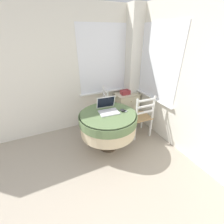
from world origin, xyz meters
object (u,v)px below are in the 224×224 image
at_px(corner_cabinet, 127,107).
at_px(computer_mouse, 122,110).
at_px(cell_phone, 124,111).
at_px(storage_box, 125,92).
at_px(round_dining_table, 108,122).
at_px(laptop, 108,109).
at_px(dining_chair_near_back_window, 100,109).
at_px(dining_chair_near_right_window, 141,117).

bearing_deg(corner_cabinet, computer_mouse, -125.72).
relative_size(cell_phone, storage_box, 0.61).
bearing_deg(computer_mouse, round_dining_table, 170.63).
relative_size(laptop, corner_cabinet, 0.53).
relative_size(laptop, dining_chair_near_back_window, 0.39).
height_order(cell_phone, storage_box, storage_box).
height_order(cell_phone, dining_chair_near_right_window, dining_chair_near_right_window).
xyz_separation_m(round_dining_table, corner_cabinet, (0.87, 0.81, -0.23)).
distance_m(round_dining_table, cell_phone, 0.36).
distance_m(round_dining_table, dining_chair_near_right_window, 0.80).
xyz_separation_m(round_dining_table, dining_chair_near_right_window, (0.78, 0.08, -0.13)).
relative_size(round_dining_table, computer_mouse, 10.74).
relative_size(round_dining_table, dining_chair_near_right_window, 1.10).
height_order(laptop, dining_chair_near_back_window, laptop).
relative_size(cell_phone, corner_cabinet, 0.18).
bearing_deg(dining_chair_near_right_window, cell_phone, -167.00).
bearing_deg(dining_chair_near_right_window, laptop, -179.97).
relative_size(cell_phone, dining_chair_near_right_window, 0.14).
bearing_deg(computer_mouse, dining_chair_near_right_window, 12.83).
distance_m(round_dining_table, storage_box, 1.14).
xyz_separation_m(laptop, cell_phone, (0.28, -0.11, -0.05)).
bearing_deg(round_dining_table, corner_cabinet, 42.78).
height_order(round_dining_table, laptop, laptop).
relative_size(round_dining_table, corner_cabinet, 1.48).
relative_size(round_dining_table, dining_chair_near_back_window, 1.10).
xyz_separation_m(round_dining_table, laptop, (0.03, 0.08, 0.23)).
bearing_deg(corner_cabinet, dining_chair_near_right_window, -97.08).
bearing_deg(cell_phone, round_dining_table, 173.74).
bearing_deg(cell_phone, laptop, 158.57).
bearing_deg(dining_chair_near_back_window, storage_box, 0.99).
xyz_separation_m(round_dining_table, cell_phone, (0.31, -0.03, 0.18)).
xyz_separation_m(laptop, dining_chair_near_back_window, (0.12, 0.70, -0.36)).
distance_m(computer_mouse, corner_cabinet, 1.13).
distance_m(round_dining_table, laptop, 0.24).
xyz_separation_m(laptop, corner_cabinet, (0.84, 0.73, -0.46)).
xyz_separation_m(laptop, storage_box, (0.78, 0.71, -0.05)).
bearing_deg(corner_cabinet, round_dining_table, -137.22).
height_order(computer_mouse, cell_phone, computer_mouse).
relative_size(cell_phone, dining_chair_near_back_window, 0.14).
height_order(cell_phone, dining_chair_near_back_window, dining_chair_near_back_window).
bearing_deg(dining_chair_near_back_window, corner_cabinet, 2.33).
bearing_deg(corner_cabinet, laptop, -138.99).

